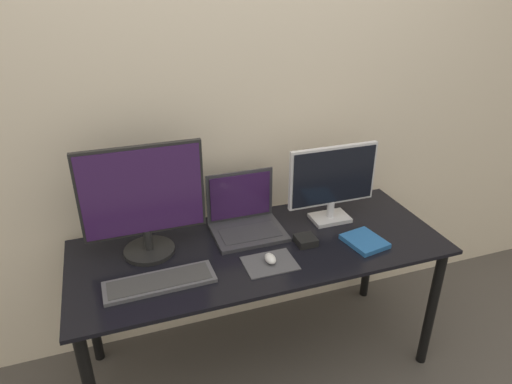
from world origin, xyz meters
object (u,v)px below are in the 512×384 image
at_px(laptop, 245,217).
at_px(power_brick, 306,240).
at_px(mouse, 270,259).
at_px(book, 365,241).
at_px(monitor_left, 143,201).
at_px(monitor_right, 333,181).
at_px(keyboard, 160,282).

xyz_separation_m(laptop, power_brick, (0.22, -0.22, -0.05)).
bearing_deg(laptop, mouse, -87.36).
relative_size(laptop, mouse, 4.64).
bearing_deg(power_brick, book, -18.63).
bearing_deg(power_brick, monitor_left, 166.55).
bearing_deg(monitor_right, monitor_left, -179.99).
distance_m(monitor_left, mouse, 0.60).
xyz_separation_m(monitor_left, keyboard, (0.01, -0.25, -0.25)).
xyz_separation_m(keyboard, power_brick, (0.68, 0.08, 0.01)).
xyz_separation_m(monitor_left, power_brick, (0.69, -0.17, -0.24)).
height_order(monitor_left, laptop, monitor_left).
height_order(monitor_left, power_brick, monitor_left).
distance_m(monitor_left, laptop, 0.51).
bearing_deg(monitor_right, book, -78.96).
height_order(keyboard, mouse, mouse).
bearing_deg(power_brick, monitor_right, 38.34).
relative_size(laptop, power_brick, 3.63).
height_order(keyboard, power_brick, power_brick).
bearing_deg(book, keyboard, 179.55).
xyz_separation_m(monitor_left, laptop, (0.47, 0.05, -0.20)).
relative_size(monitor_left, keyboard, 1.17).
xyz_separation_m(book, power_brick, (-0.26, 0.09, 0.01)).
bearing_deg(monitor_left, keyboard, -87.68).
bearing_deg(keyboard, monitor_left, 92.32).
distance_m(monitor_left, book, 1.01).
relative_size(keyboard, book, 2.15).
bearing_deg(keyboard, power_brick, 6.68).
relative_size(monitor_left, book, 2.51).
relative_size(mouse, power_brick, 0.78).
height_order(book, power_brick, power_brick).
bearing_deg(laptop, book, -32.30).
bearing_deg(book, mouse, -179.53).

